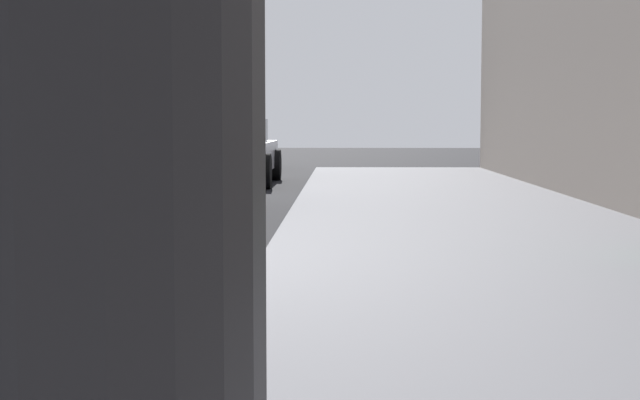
% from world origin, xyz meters
% --- Properties ---
extents(sidewalk, '(4.00, 32.00, 0.15)m').
position_xyz_m(sidewalk, '(4.00, 0.00, 0.07)').
color(sidewalk, slate).
rests_on(sidewalk, ground_plane).
extents(car_blue, '(2.01, 4.25, 1.27)m').
position_xyz_m(car_blue, '(0.20, 5.80, 0.65)').
color(car_blue, '#233899').
rests_on(car_blue, ground_plane).
extents(car_silver, '(2.00, 4.22, 1.27)m').
position_xyz_m(car_silver, '(0.34, 11.91, 0.65)').
color(car_silver, '#B7B7BF').
rests_on(car_silver, ground_plane).
extents(car_black, '(1.94, 4.42, 1.27)m').
position_xyz_m(car_black, '(-0.39, 17.94, 0.65)').
color(car_black, black).
rests_on(car_black, ground_plane).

